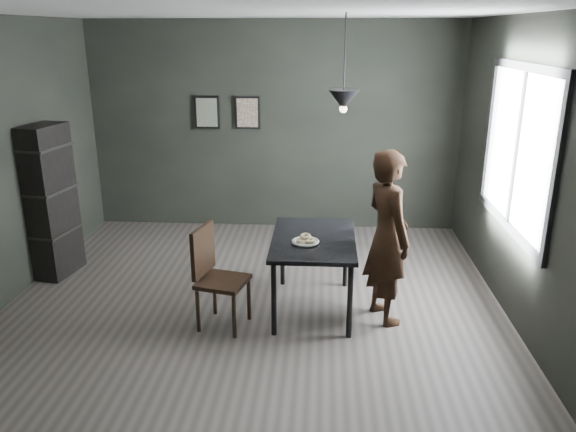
# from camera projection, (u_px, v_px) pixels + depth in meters

# --- Properties ---
(ground) EXTENTS (5.00, 5.00, 0.00)m
(ground) POSITION_uv_depth(u_px,v_px,m) (253.00, 306.00, 5.67)
(ground) COLOR #3D3834
(ground) RESTS_ON ground
(back_wall) EXTENTS (5.00, 0.10, 2.80)m
(back_wall) POSITION_uv_depth(u_px,v_px,m) (274.00, 127.00, 7.60)
(back_wall) COLOR black
(back_wall) RESTS_ON ground
(ceiling) EXTENTS (5.00, 5.00, 0.02)m
(ceiling) POSITION_uv_depth(u_px,v_px,m) (247.00, 12.00, 4.79)
(ceiling) COLOR silver
(ceiling) RESTS_ON ground
(window_assembly) EXTENTS (0.04, 1.96, 1.56)m
(window_assembly) POSITION_uv_depth(u_px,v_px,m) (517.00, 149.00, 5.21)
(window_assembly) COLOR white
(window_assembly) RESTS_ON ground
(cafe_table) EXTENTS (0.80, 1.20, 0.75)m
(cafe_table) POSITION_uv_depth(u_px,v_px,m) (313.00, 245.00, 5.42)
(cafe_table) COLOR black
(cafe_table) RESTS_ON ground
(white_plate) EXTENTS (0.23, 0.23, 0.01)m
(white_plate) POSITION_uv_depth(u_px,v_px,m) (305.00, 242.00, 5.27)
(white_plate) COLOR silver
(white_plate) RESTS_ON cafe_table
(donut_pile) EXTENTS (0.18, 0.17, 0.08)m
(donut_pile) POSITION_uv_depth(u_px,v_px,m) (305.00, 239.00, 5.26)
(donut_pile) COLOR #FBECC3
(donut_pile) RESTS_ON white_plate
(woman) EXTENTS (0.60, 0.71, 1.66)m
(woman) POSITION_uv_depth(u_px,v_px,m) (387.00, 237.00, 5.19)
(woman) COLOR black
(woman) RESTS_ON ground
(wood_chair) EXTENTS (0.51, 0.51, 0.97)m
(wood_chair) POSITION_uv_depth(u_px,v_px,m) (214.00, 270.00, 5.16)
(wood_chair) COLOR black
(wood_chair) RESTS_ON ground
(shelf_unit) EXTENTS (0.41, 0.61, 1.70)m
(shelf_unit) POSITION_uv_depth(u_px,v_px,m) (51.00, 202.00, 6.19)
(shelf_unit) COLOR black
(shelf_unit) RESTS_ON ground
(pendant_lamp) EXTENTS (0.28, 0.28, 0.86)m
(pendant_lamp) POSITION_uv_depth(u_px,v_px,m) (343.00, 100.00, 5.07)
(pendant_lamp) COLOR black
(pendant_lamp) RESTS_ON ground
(framed_print_left) EXTENTS (0.34, 0.04, 0.44)m
(framed_print_left) POSITION_uv_depth(u_px,v_px,m) (207.00, 112.00, 7.56)
(framed_print_left) COLOR black
(framed_print_left) RESTS_ON ground
(framed_print_right) EXTENTS (0.34, 0.04, 0.44)m
(framed_print_right) POSITION_uv_depth(u_px,v_px,m) (248.00, 113.00, 7.53)
(framed_print_right) COLOR black
(framed_print_right) RESTS_ON ground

